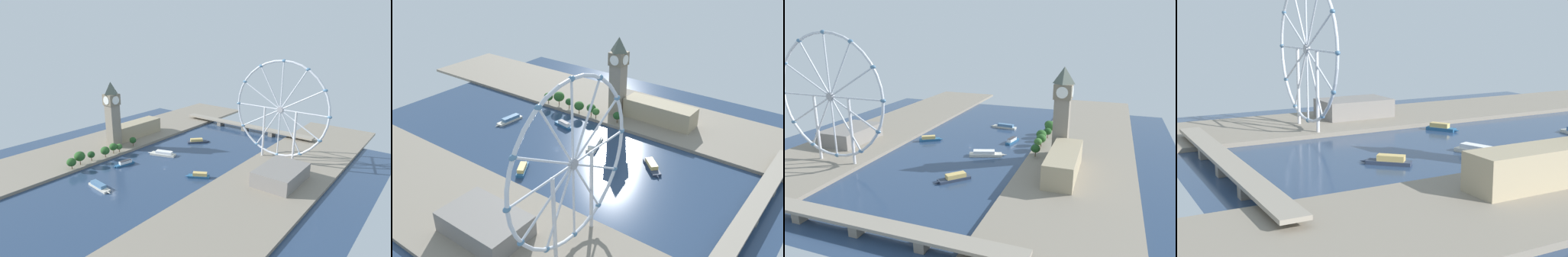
% 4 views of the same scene
% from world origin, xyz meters
% --- Properties ---
extents(ground_plane, '(385.79, 385.79, 0.00)m').
position_xyz_m(ground_plane, '(0.00, 0.00, 0.00)').
color(ground_plane, navy).
extents(riverbank_left, '(90.00, 520.00, 3.00)m').
position_xyz_m(riverbank_left, '(-107.90, 0.00, 1.50)').
color(riverbank_left, gray).
rests_on(riverbank_left, ground_plane).
extents(riverbank_right, '(90.00, 520.00, 3.00)m').
position_xyz_m(riverbank_right, '(107.90, 0.00, 1.50)').
color(riverbank_right, gray).
rests_on(riverbank_right, ground_plane).
extents(clock_tower, '(16.02, 16.02, 78.98)m').
position_xyz_m(clock_tower, '(-88.99, 5.51, 44.25)').
color(clock_tower, gray).
rests_on(clock_tower, riverbank_left).
extents(parliament_block, '(22.00, 70.93, 18.74)m').
position_xyz_m(parliament_block, '(-98.06, 48.97, 12.37)').
color(parliament_block, tan).
rests_on(parliament_block, riverbank_left).
extents(tree_row_embankment, '(14.43, 94.48, 14.65)m').
position_xyz_m(tree_row_embankment, '(-68.31, -33.70, 11.08)').
color(tree_row_embankment, '#513823').
rests_on(tree_row_embankment, riverbank_left).
extents(ferris_wheel, '(106.67, 3.20, 108.78)m').
position_xyz_m(ferris_wheel, '(86.85, 88.16, 58.58)').
color(ferris_wheel, silver).
rests_on(ferris_wheel, riverbank_right).
extents(riverside_hall, '(36.07, 54.79, 14.21)m').
position_xyz_m(riverside_hall, '(114.08, 37.68, 10.10)').
color(riverside_hall, gray).
rests_on(riverside_hall, riverbank_right).
extents(river_bridge, '(197.79, 13.05, 8.33)m').
position_xyz_m(river_bridge, '(-0.00, 168.68, 6.47)').
color(river_bridge, gray).
rests_on(river_bridge, ground_plane).
extents(tour_boat_0, '(9.23, 25.40, 5.44)m').
position_xyz_m(tour_boat_0, '(-37.31, -22.86, 2.24)').
color(tour_boat_0, '#235684').
rests_on(tour_boat_0, ground_plane).
extents(tour_boat_1, '(23.68, 25.20, 5.49)m').
position_xyz_m(tour_boat_1, '(-20.82, 83.75, 2.25)').
color(tour_boat_1, '#2D384C').
rests_on(tour_boat_1, ground_plane).
extents(tour_boat_2, '(32.50, 9.17, 5.00)m').
position_xyz_m(tour_boat_2, '(-14.07, -72.95, 2.12)').
color(tour_boat_2, beige).
rests_on(tour_boat_2, ground_plane).
extents(tour_boat_3, '(34.62, 17.54, 5.33)m').
position_xyz_m(tour_boat_3, '(-24.90, 23.90, 2.23)').
color(tour_boat_3, beige).
rests_on(tour_boat_3, ground_plane).
extents(tour_boat_4, '(23.46, 16.76, 5.61)m').
position_xyz_m(tour_boat_4, '(44.59, 1.85, 2.34)').
color(tour_boat_4, '#235684').
rests_on(tour_boat_4, ground_plane).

